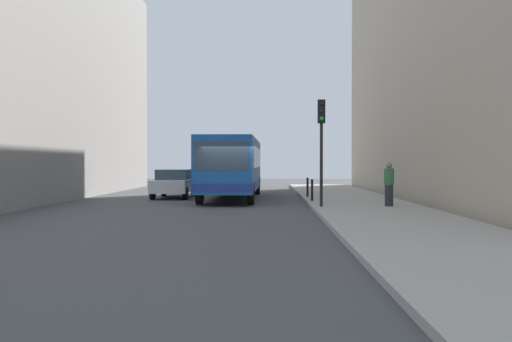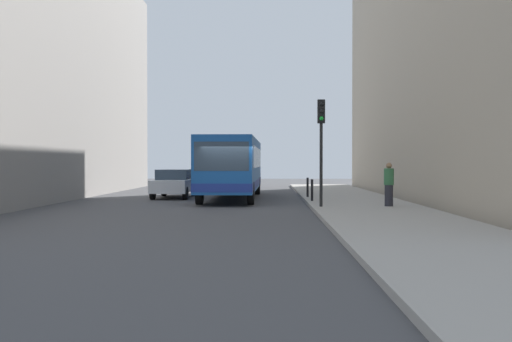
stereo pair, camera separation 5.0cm
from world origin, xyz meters
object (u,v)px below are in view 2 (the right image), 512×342
at_px(bus, 233,165).
at_px(pedestrian_near_signal, 389,184).
at_px(bollard_mid, 308,187).
at_px(bollard_near, 312,190).
at_px(traffic_light, 321,132).
at_px(car_behind_bus, 233,177).
at_px(car_beside_bus, 174,183).

bearing_deg(bus, pedestrian_near_signal, 135.28).
bearing_deg(bollard_mid, bollard_near, -90.00).
relative_size(bus, traffic_light, 2.70).
relative_size(bus, pedestrian_near_signal, 6.55).
xyz_separation_m(car_behind_bus, traffic_light, (4.56, -17.95, 2.22)).
distance_m(bollard_near, bollard_mid, 2.84).
relative_size(car_beside_bus, car_behind_bus, 0.99).
relative_size(car_beside_bus, bollard_mid, 4.63).
xyz_separation_m(car_beside_bus, bollard_mid, (6.88, -1.64, -0.16)).
xyz_separation_m(traffic_light, pedestrian_near_signal, (2.64, 0.26, -2.01)).
relative_size(car_beside_bus, pedestrian_near_signal, 2.61).
distance_m(car_beside_bus, car_behind_bus, 10.57).
bearing_deg(bollard_near, traffic_light, -88.20).
relative_size(bollard_near, pedestrian_near_signal, 0.56).
bearing_deg(car_beside_bus, bus, 166.32).
bearing_deg(traffic_light, bollard_mid, 90.95).
bearing_deg(car_behind_bus, car_beside_bus, 78.89).
bearing_deg(car_beside_bus, bollard_near, 146.82).
distance_m(car_beside_bus, pedestrian_near_signal, 12.15).
distance_m(bus, car_behind_bus, 11.10).
height_order(car_behind_bus, traffic_light, traffic_light).
height_order(traffic_light, bollard_mid, traffic_light).
bearing_deg(pedestrian_near_signal, car_beside_bus, 172.30).
distance_m(bus, car_beside_bus, 3.35).
xyz_separation_m(bus, pedestrian_near_signal, (6.50, -6.65, -0.73)).
xyz_separation_m(car_beside_bus, bollard_near, (6.88, -4.49, -0.16)).
height_order(car_beside_bus, traffic_light, traffic_light).
distance_m(car_behind_bus, bollard_near, 15.43).
bearing_deg(bus, bollard_mid, 167.66).
height_order(traffic_light, pedestrian_near_signal, traffic_light).
height_order(car_behind_bus, pedestrian_near_signal, pedestrian_near_signal).
bearing_deg(car_behind_bus, traffic_light, 106.40).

